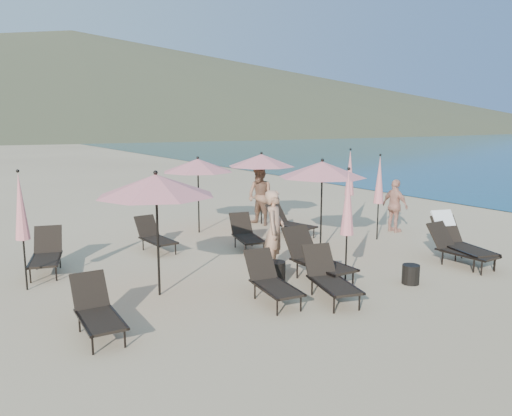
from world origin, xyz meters
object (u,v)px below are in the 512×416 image
umbrella_open_0 (156,185)px  umbrella_open_3 (261,160)px  lounger_3 (316,257)px  lounger_5 (458,239)px  umbrella_closed_3 (379,180)px  lounger_0 (97,310)px  lounger_1 (271,280)px  side_table_0 (276,273)px  lounger_4 (459,247)px  lounger_8 (246,234)px  umbrella_closed_1 (350,173)px  umbrella_closed_2 (21,207)px  beachgoer_b (260,196)px  lounger_7 (155,236)px  lounger_2 (329,277)px  beachgoer_c (395,206)px  side_table_1 (411,274)px  umbrella_closed_0 (348,203)px  umbrella_open_2 (198,165)px  beachgoer_a (274,231)px  lounger_6 (46,253)px  umbrella_open_1 (322,169)px

umbrella_open_0 → umbrella_open_3: (5.46, 4.83, -0.06)m
lounger_3 → lounger_5: (3.88, -0.67, 0.06)m
lounger_3 → umbrella_closed_3: umbrella_closed_3 is taller
lounger_0 → lounger_1: (3.20, -0.21, 0.00)m
umbrella_open_3 → side_table_0: 6.57m
lounger_4 → lounger_8: lounger_4 is taller
umbrella_closed_1 → lounger_4: bearing=-97.2°
umbrella_closed_2 → beachgoer_b: 8.10m
umbrella_open_3 → lounger_7: bearing=-160.7°
lounger_2 → umbrella_open_3: size_ratio=0.71×
umbrella_open_0 → beachgoer_c: 8.56m
umbrella_closed_2 → side_table_0: bearing=-27.4°
side_table_0 → lounger_4: bearing=-14.8°
lounger_3 → lounger_5: size_ratio=0.94×
lounger_5 → lounger_2: bearing=-159.2°
lounger_5 → side_table_1: (-2.36, -0.62, -0.34)m
lounger_3 → lounger_4: (3.54, -0.96, -0.05)m
lounger_2 → umbrella_closed_1: (4.62, 4.54, 1.35)m
lounger_0 → umbrella_closed_0: size_ratio=0.62×
side_table_0 → side_table_1: side_table_0 is taller
lounger_1 → umbrella_open_2: (1.42, 6.15, 1.66)m
lounger_7 → umbrella_closed_3: bearing=-25.4°
lounger_3 → lounger_8: (0.08, 3.06, -0.08)m
lounger_3 → beachgoer_a: bearing=108.7°
lounger_7 → umbrella_closed_1: (6.17, -0.69, 1.38)m
side_table_0 → lounger_6: bearing=138.8°
umbrella_open_1 → lounger_7: bearing=147.8°
umbrella_closed_3 → umbrella_closed_1: bearing=80.9°
lounger_7 → beachgoer_c: 7.35m
lounger_7 → umbrella_closed_2: 3.93m
umbrella_open_1 → umbrella_closed_3: 2.27m
side_table_1 → lounger_7: bearing=123.2°
lounger_4 → umbrella_open_1: size_ratio=0.68×
umbrella_open_1 → beachgoer_a: bearing=-158.5°
umbrella_closed_2 → side_table_1: umbrella_closed_2 is taller
umbrella_closed_3 → side_table_1: umbrella_closed_3 is taller
lounger_4 → umbrella_closed_0: (-3.17, 0.42, 1.27)m
lounger_5 → lounger_8: bearing=151.3°
umbrella_open_0 → umbrella_closed_0: umbrella_open_0 is taller
lounger_7 → beachgoer_c: beachgoer_c is taller
umbrella_open_3 → umbrella_closed_2: umbrella_closed_2 is taller
lounger_1 → beachgoer_c: bearing=31.9°
lounger_1 → umbrella_closed_0: size_ratio=0.64×
umbrella_closed_3 → lounger_3: bearing=-152.7°
umbrella_closed_2 → beachgoer_b: size_ratio=1.28×
lounger_4 → umbrella_open_3: bearing=99.7°
lounger_3 → umbrella_closed_2: (-5.40, 2.56, 1.22)m
umbrella_open_0 → beachgoer_c: size_ratio=1.51×
lounger_1 → umbrella_open_2: bearing=84.2°
umbrella_open_1 → lounger_5: bearing=-48.4°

